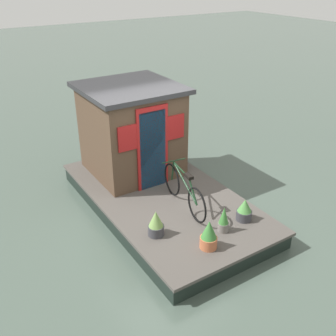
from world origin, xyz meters
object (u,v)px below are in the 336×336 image
Objects in this scene: bicycle at (184,190)px; potted_plant_mint at (156,224)px; houseboat_cabin at (132,129)px; potted_plant_geranium at (244,210)px; potted_plant_succulent at (209,235)px; potted_plant_fern at (224,220)px.

potted_plant_mint is (-0.49, 0.93, -0.15)m from bicycle.
bicycle is at bearing -177.15° from houseboat_cabin.
bicycle reaches higher than potted_plant_geranium.
potted_plant_fern is at bearing -66.13° from potted_plant_succulent.
houseboat_cabin is 1.16× the size of bicycle.
bicycle is at bearing 35.52° from potted_plant_geranium.
bicycle is 3.97× the size of potted_plant_geranium.
bicycle is 1.33m from potted_plant_succulent.
potted_plant_mint is at bearing 118.09° from bicycle.
potted_plant_geranium is at bearing -106.53° from potted_plant_mint.
potted_plant_fern is (-0.07, 0.55, 0.03)m from potted_plant_geranium.
potted_plant_succulent is 1.07× the size of potted_plant_fern.
potted_plant_mint is at bearing 73.47° from potted_plant_geranium.
potted_plant_fern is at bearing -172.22° from bicycle.
bicycle is 3.51× the size of potted_plant_fern.
potted_plant_mint is 0.98× the size of potted_plant_fern.
potted_plant_succulent is (-1.27, 0.36, -0.13)m from bicycle.
bicycle is 1.21m from potted_plant_geranium.
potted_plant_succulent is at bearing -143.95° from potted_plant_mint.
bicycle is 3.56× the size of potted_plant_mint.
potted_plant_mint is at bearing 36.05° from potted_plant_succulent.
potted_plant_succulent reaches higher than potted_plant_mint.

